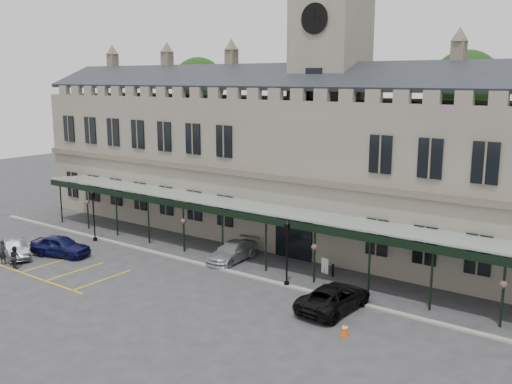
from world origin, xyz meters
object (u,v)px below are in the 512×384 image
Objects in this scene: sign_board at (325,266)px; car_van at (334,297)px; person_b at (15,257)px; traffic_cone at (345,329)px; lamp_post_left at (93,211)px; lamp_post_mid at (287,247)px; person_a at (2,252)px; car_left_b at (16,248)px; car_left_a at (61,246)px; station_building at (327,167)px; clock_tower at (330,85)px; car_taxi at (232,251)px.

car_van is at bearing -42.07° from sign_board.
traffic_cone is at bearing -170.04° from person_b.
lamp_post_left is at bearing 0.46° from car_van.
lamp_post_mid is 2.55× the size of person_a.
person_a is at bearing -131.33° from car_left_b.
sign_board is 20.56m from car_left_a.
lamp_post_mid is at bearing 3.32° from person_a.
lamp_post_left is 4.81m from car_left_a.
lamp_post_left is 0.94× the size of car_left_a.
car_left_b is at bearing -160.74° from lamp_post_mid.
person_a is (-0.52, -8.03, -1.75)m from lamp_post_left.
car_van is (-2.16, 2.75, 0.43)m from traffic_cone.
person_a is (-20.43, -12.38, 0.37)m from sign_board.
lamp_post_mid is (19.12, 0.57, 0.08)m from lamp_post_left.
lamp_post_left is (-16.25, -10.96, -3.82)m from station_building.
person_a is at bearing 19.17° from car_van.
station_building reaches higher than car_left_b.
clock_tower is 18.78m from car_van.
car_van is (7.32, -12.12, -12.34)m from clock_tower.
car_left_a reaches higher than sign_board.
sign_board is (3.66, -6.69, -12.58)m from clock_tower.
lamp_post_left is 2.48× the size of person_a.
person_a is (-1.77, -3.76, 0.09)m from car_left_a.
station_building reaches higher than car_taxi.
station_building is at bearing 132.87° from sign_board.
lamp_post_mid is 18.62m from car_left_a.
station_building is 11.41m from lamp_post_mid.
clock_tower is 27.74m from car_left_b.
person_a is at bearing 138.71° from car_left_a.
clock_tower reaches higher than traffic_cone.
clock_tower is 4.46× the size of car_van.
car_left_a is (-15.00, -15.31, -12.30)m from clock_tower.
station_building is 25.94m from person_a.
car_left_a is 3.39m from car_left_b.
sign_board is 0.67× the size of person_b.
lamp_post_left is 8.23m from person_a.
station_building is at bearing 105.46° from lamp_post_mid.
lamp_post_left is 20.49m from sign_board.
car_left_a is 0.86× the size of car_van.
car_left_a is at bearing -178.96° from traffic_cone.
car_left_b is at bearing -134.99° from station_building.
car_left_b is 2.63× the size of person_b.
car_left_a is 2.64× the size of person_a.
clock_tower is 5.00× the size of car_taxi.
traffic_cone is at bearing -11.21° from person_a.
car_taxi reaches higher than car_left_b.
station_building is 9.61m from sign_board.
clock_tower is 14.71m from sign_board.
lamp_post_left is at bearing -145.80° from clock_tower.
person_b is (2.27, -1.41, 0.11)m from car_left_b.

